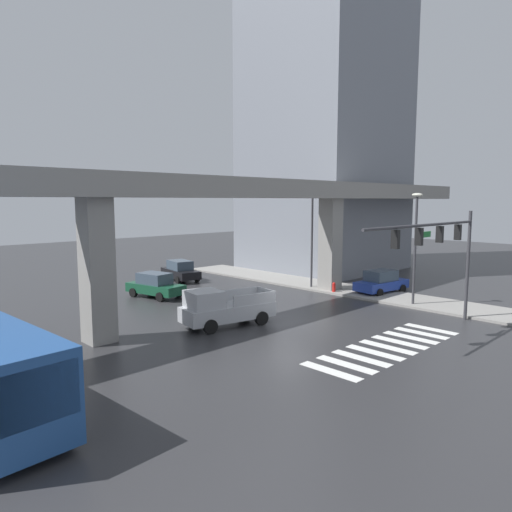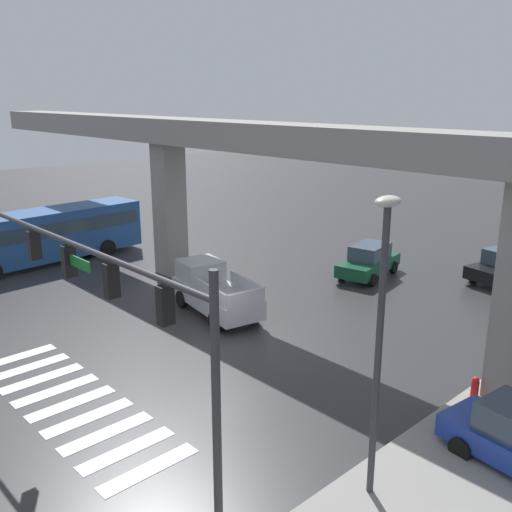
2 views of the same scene
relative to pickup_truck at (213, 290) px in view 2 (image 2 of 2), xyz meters
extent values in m
plane|color=#2D2D30|center=(3.08, -2.06, -0.99)|extent=(120.00, 120.00, 0.00)
cube|color=silver|center=(-1.32, -8.12, -0.98)|extent=(0.55, 2.80, 0.01)
cube|color=silver|center=(-0.22, -8.12, -0.98)|extent=(0.55, 2.80, 0.01)
cube|color=silver|center=(0.88, -8.12, -0.98)|extent=(0.55, 2.80, 0.01)
cube|color=silver|center=(1.98, -8.12, -0.98)|extent=(0.55, 2.80, 0.01)
cube|color=silver|center=(3.08, -8.12, -0.98)|extent=(0.55, 2.80, 0.01)
cube|color=silver|center=(4.18, -8.12, -0.98)|extent=(0.55, 2.80, 0.01)
cube|color=silver|center=(5.28, -8.12, -0.98)|extent=(0.55, 2.80, 0.01)
cube|color=silver|center=(6.38, -8.12, -0.98)|extent=(0.55, 2.80, 0.01)
cube|color=silver|center=(7.48, -8.12, -0.98)|extent=(0.55, 2.80, 0.01)
cube|color=gray|center=(3.08, 2.04, 6.54)|extent=(53.64, 2.34, 1.20)
cube|color=gray|center=(-6.07, 2.04, 2.47)|extent=(1.30, 1.30, 6.93)
cube|color=gray|center=(13.13, -0.06, -0.91)|extent=(4.00, 36.00, 0.15)
cube|color=#A8AAAF|center=(0.30, -0.06, -0.21)|extent=(5.36, 2.81, 0.80)
cube|color=#A8AAAF|center=(-1.13, 0.21, 0.64)|extent=(2.00, 2.03, 0.90)
cube|color=#3F5160|center=(-1.59, 0.30, 0.64)|extent=(0.41, 1.66, 0.77)
cube|color=#A8AAAF|center=(1.26, -1.13, 0.49)|extent=(2.62, 0.59, 0.60)
cube|color=#A8AAAF|center=(1.59, 0.59, 0.49)|extent=(2.62, 0.59, 0.60)
cube|color=#A8AAAF|center=(2.75, -0.52, 0.49)|extent=(0.42, 1.74, 0.60)
cylinder|color=black|center=(-1.43, -0.65, -0.61)|extent=(0.80, 0.42, 0.76)
cylinder|color=black|center=(-1.09, 1.12, -0.61)|extent=(0.80, 0.42, 0.76)
cylinder|color=black|center=(1.68, -1.24, -0.61)|extent=(0.80, 0.42, 0.76)
cylinder|color=black|center=(2.02, 0.54, -0.61)|extent=(0.80, 0.42, 0.76)
cube|color=#234C8C|center=(-12.50, -1.89, 0.65)|extent=(3.11, 10.92, 2.70)
cube|color=#2D3D4C|center=(-12.50, -1.89, 1.12)|extent=(3.12, 10.39, 0.76)
cylinder|color=black|center=(-11.45, 1.14, -0.51)|extent=(0.40, 0.98, 0.96)
cylinder|color=black|center=(-13.89, 1.00, -0.51)|extent=(0.40, 0.98, 0.96)
cube|color=black|center=(6.82, 13.60, -0.35)|extent=(2.47, 4.54, 0.64)
cube|color=#384756|center=(6.84, 13.70, 0.35)|extent=(1.86, 2.46, 0.76)
cylinder|color=black|center=(7.44, 12.14, -0.67)|extent=(0.35, 0.67, 0.64)
cylinder|color=black|center=(5.74, 12.43, -0.67)|extent=(0.35, 0.67, 0.64)
cylinder|color=black|center=(6.20, 15.06, -0.67)|extent=(0.35, 0.67, 0.64)
cube|color=#14472D|center=(1.58, 9.19, -0.35)|extent=(2.56, 4.56, 0.64)
cube|color=#384756|center=(1.56, 9.28, 0.35)|extent=(1.90, 2.48, 0.76)
cylinder|color=black|center=(2.68, 8.04, -0.67)|extent=(0.36, 0.67, 0.64)
cylinder|color=black|center=(0.99, 7.71, -0.67)|extent=(0.36, 0.67, 0.64)
cylinder|color=black|center=(2.17, 10.66, -0.67)|extent=(0.36, 0.67, 0.64)
cylinder|color=black|center=(0.47, 10.33, -0.67)|extent=(0.36, 0.67, 0.64)
cylinder|color=black|center=(12.89, -0.21, -0.67)|extent=(0.66, 0.31, 0.64)
cylinder|color=black|center=(12.69, -1.92, -0.67)|extent=(0.66, 0.31, 0.64)
cylinder|color=#38383D|center=(10.85, -8.56, 2.11)|extent=(0.18, 0.18, 6.20)
cylinder|color=#38383D|center=(5.45, -8.56, 4.61)|extent=(10.80, 0.14, 0.14)
cube|color=black|center=(9.25, -8.56, 4.09)|extent=(0.24, 0.32, 0.84)
sphere|color=red|center=(9.25, -8.56, 4.35)|extent=(0.17, 0.17, 0.17)
cube|color=black|center=(7.05, -8.56, 4.09)|extent=(0.24, 0.32, 0.84)
sphere|color=red|center=(7.05, -8.56, 4.35)|extent=(0.17, 0.17, 0.17)
cube|color=black|center=(4.85, -8.56, 4.09)|extent=(0.24, 0.32, 0.84)
sphere|color=red|center=(4.85, -8.56, 4.35)|extent=(0.17, 0.17, 0.17)
cube|color=black|center=(2.65, -8.56, 4.09)|extent=(0.24, 0.32, 0.84)
sphere|color=red|center=(2.65, -8.56, 4.35)|extent=(0.17, 0.17, 0.17)
cube|color=#19722D|center=(5.46, -8.56, 4.16)|extent=(1.10, 0.04, 0.28)
cylinder|color=#38383D|center=(11.93, -4.82, 2.51)|extent=(0.16, 0.16, 7.00)
ellipsoid|color=beige|center=(11.93, -4.82, 6.13)|extent=(0.44, 0.70, 0.24)
cylinder|color=red|center=(11.53, 1.13, -0.64)|extent=(0.24, 0.24, 0.70)
sphere|color=red|center=(11.53, 1.13, -0.25)|extent=(0.22, 0.22, 0.22)
camera|label=1|loc=(-16.00, -18.88, 5.79)|focal=32.83mm
camera|label=2|loc=(18.52, -14.65, 8.23)|focal=39.98mm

